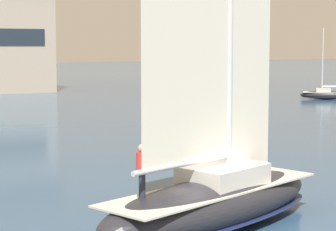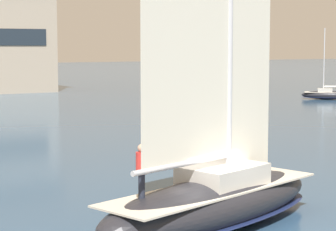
{
  "view_description": "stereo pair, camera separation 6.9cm",
  "coord_description": "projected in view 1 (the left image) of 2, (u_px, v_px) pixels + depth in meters",
  "views": [
    {
      "loc": [
        -11.79,
        -17.48,
        6.0
      ],
      "look_at": [
        0.0,
        3.0,
        3.46
      ],
      "focal_mm": 70.0,
      "sensor_mm": 36.0,
      "label": 1
    },
    {
      "loc": [
        -11.73,
        -17.51,
        6.0
      ],
      "look_at": [
        0.0,
        3.0,
        3.46
      ],
      "focal_mm": 70.0,
      "sensor_mm": 36.0,
      "label": 2
    }
  ],
  "objects": [
    {
      "name": "ground_plane",
      "position": [
        213.0,
        228.0,
        21.55
      ],
      "size": [
        400.0,
        400.0,
        0.0
      ],
      "primitive_type": "plane",
      "color": "#2D4C6B"
    },
    {
      "name": "tree_shore_left",
      "position": [
        197.0,
        27.0,
        90.87
      ],
      "size": [
        5.95,
        5.95,
        12.25
      ],
      "color": "#4C3828",
      "rests_on": "ground"
    },
    {
      "name": "sailboat_main",
      "position": [
        214.0,
        196.0,
        21.44
      ],
      "size": [
        10.38,
        5.62,
        13.74
      ],
      "color": "#232328",
      "rests_on": "ground"
    },
    {
      "name": "sailboat_moored_mid_channel",
      "position": [
        326.0,
        94.0,
        73.05
      ],
      "size": [
        5.37,
        4.99,
        7.91
      ],
      "color": "#232328",
      "rests_on": "ground"
    }
  ]
}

